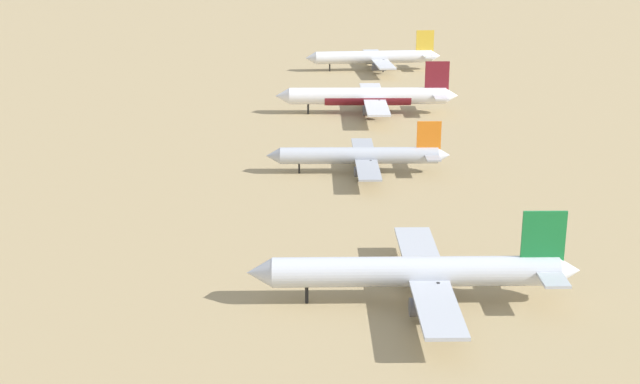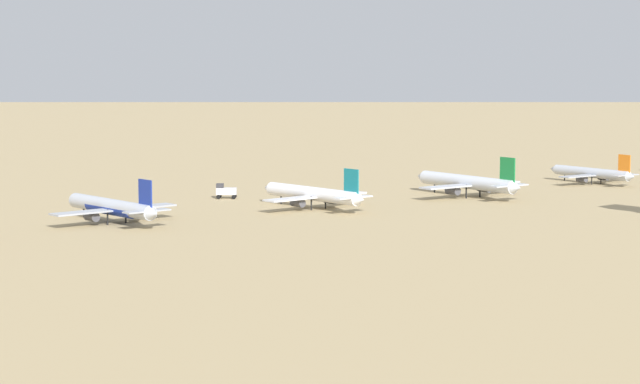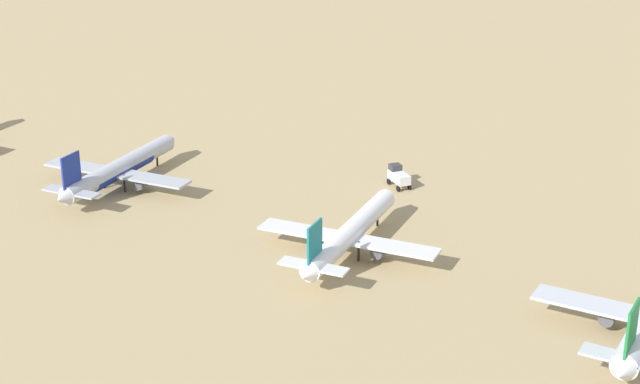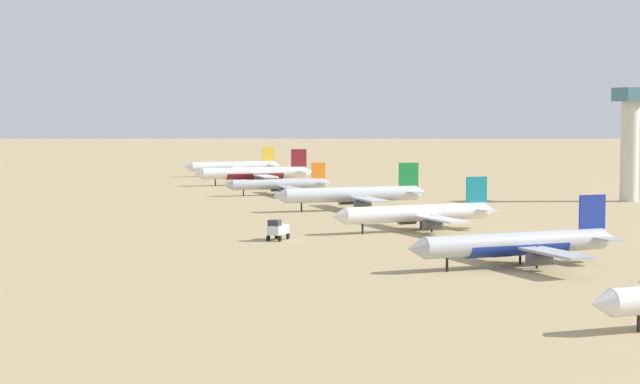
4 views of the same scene
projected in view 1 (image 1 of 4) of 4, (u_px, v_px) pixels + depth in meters
The scene contains 5 objects.
ground_plane at pixel (398, 299), 106.95m from camera, with size 1800.00×1800.00×0.00m, color tan.
parked_jet_0 at pixel (375, 57), 245.98m from camera, with size 37.50×30.40×10.83m.
parked_jet_1 at pixel (369, 97), 196.88m from camera, with size 40.26×32.73×11.61m.
parked_jet_2 at pixel (361, 156), 154.72m from camera, with size 31.87×25.90×9.19m.
parked_jet_3 at pixel (419, 272), 105.09m from camera, with size 39.31×31.93×11.33m.
Camera 1 is at (16.65, 96.54, 45.73)m, focal length 50.42 mm.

